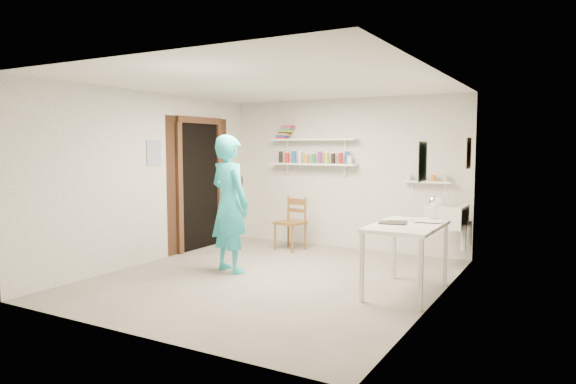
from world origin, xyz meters
The scene contains 27 objects.
floor centered at (0.00, 0.00, -0.01)m, with size 4.00×4.50×0.02m, color slate.
ceiling centered at (0.00, 0.00, 2.41)m, with size 4.00×4.50×0.02m, color silver.
wall_back centered at (0.00, 2.26, 1.20)m, with size 4.00×0.02×2.40m, color silver.
wall_front centered at (0.00, -2.26, 1.20)m, with size 4.00×0.02×2.40m, color silver.
wall_left centered at (-2.01, 0.00, 1.20)m, with size 0.02×4.50×2.40m, color silver.
wall_right centered at (2.01, 0.00, 1.20)m, with size 0.02×4.50×2.40m, color silver.
doorway_recess centered at (-1.99, 1.05, 1.00)m, with size 0.02×0.90×2.00m, color black.
corridor_box centered at (-2.70, 1.05, 1.05)m, with size 1.40×1.50×2.10m, color brown.
door_lintel centered at (-1.97, 1.05, 2.05)m, with size 0.06×1.05×0.10m, color brown.
door_jamb_near centered at (-1.97, 0.55, 1.00)m, with size 0.06×0.10×2.00m, color brown.
door_jamb_far centered at (-1.97, 1.55, 1.00)m, with size 0.06×0.10×2.00m, color brown.
shelf_lower centered at (-0.50, 2.13, 1.35)m, with size 1.50×0.22×0.03m, color white.
shelf_upper centered at (-0.50, 2.13, 1.75)m, with size 1.50×0.22×0.03m, color white.
ledge_shelf centered at (1.35, 2.17, 1.12)m, with size 0.70×0.14×0.03m, color white.
poster_left centered at (-1.99, 0.05, 1.55)m, with size 0.01×0.28×0.36m, color #334C7F.
poster_right_a centered at (1.99, 1.80, 1.55)m, with size 0.01×0.34×0.42m, color #995933.
poster_right_b centered at (1.99, -0.55, 1.50)m, with size 0.01×0.30×0.38m, color #3F724C.
belfast_sink centered at (1.75, 1.70, 0.70)m, with size 0.48×0.60×0.30m, color white.
man centered at (-0.67, 0.04, 0.90)m, with size 0.65×0.43×1.79m, color #27B9C4.
wall_clock centered at (-0.74, 0.25, 1.19)m, with size 0.32×0.32×0.04m, color beige.
wooden_chair centered at (-0.66, 1.64, 0.44)m, with size 0.41×0.39×0.87m, color brown.
work_table centered at (1.64, 0.17, 0.39)m, with size 0.70×1.17×0.78m, color white.
desk_lamp centered at (1.83, 0.64, 1.00)m, with size 0.15×0.15×0.15m, color white.
spray_cans centered at (-0.50, 2.13, 1.45)m, with size 1.34×0.06×0.17m.
book_stack centered at (-1.03, 2.13, 1.88)m, with size 0.32×0.14×0.22m.
ledge_pots centered at (1.35, 2.17, 1.18)m, with size 0.48×0.07×0.09m.
papers centered at (1.64, 0.17, 0.79)m, with size 0.30×0.22×0.02m.
Camera 1 is at (3.25, -5.38, 1.64)m, focal length 32.00 mm.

